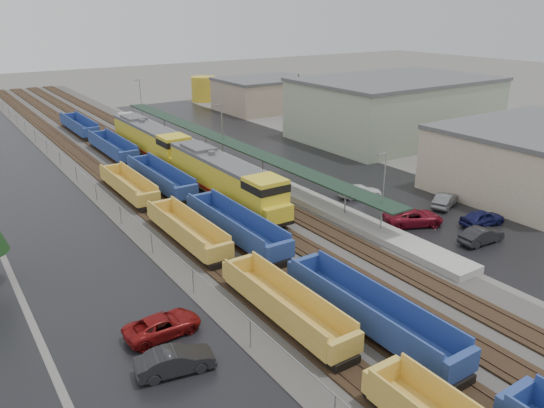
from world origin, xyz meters
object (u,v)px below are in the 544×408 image
Objects in this scene: parked_car_west_b at (175,361)px; parked_car_east_a at (481,236)px; well_string_blue at (193,200)px; locomotive_lead at (226,180)px; locomotive_trail at (151,141)px; parked_car_west_c at (163,325)px; parked_car_east_b at (413,217)px; parked_car_east_d at (482,218)px; parked_car_east_e at (445,200)px; parked_car_east_c at (361,191)px; well_string_yellow at (284,306)px; storage_tank at (204,89)px.

parked_car_west_b is 30.23m from parked_car_east_a.
well_string_blue is at bearing 42.83° from parked_car_east_a.
locomotive_lead is 4.89× the size of parked_car_east_a.
parked_car_west_c is (-15.44, -40.32, -1.93)m from locomotive_trail.
parked_car_east_d is (5.44, -3.79, -0.01)m from parked_car_east_b.
well_string_blue is at bearing -33.19° from parked_car_west_c.
parked_car_east_e is (6.66, 1.63, -0.05)m from parked_car_east_b.
parked_car_east_e reaches higher than parked_car_east_c.
parked_car_east_c is 8.99m from parked_car_east_e.
well_string_yellow reaches higher than parked_car_east_c.
locomotive_trail is at bearing 31.59° from parked_car_east_d.
locomotive_trail reaches higher than parked_car_east_d.
parked_car_west_c is at bearing 76.31° from parked_car_east_e.
parked_car_west_b is 0.80× the size of parked_car_east_b.
locomotive_trail is 38.52m from parked_car_east_b.
well_string_yellow is 16.06× the size of parked_car_west_b.
parked_car_east_d is (25.48, 3.01, -0.34)m from well_string_yellow.
parked_car_east_a is at bearing -155.14° from parked_car_east_c.
parked_car_west_c is 1.05× the size of parked_car_east_c.
parked_car_west_c is 27.73m from parked_car_east_b.
parked_car_east_d is (-10.89, -80.46, -1.92)m from storage_tank.
parked_car_east_a reaches higher than parked_car_west_c.
locomotive_lead is 67.39m from storage_tank.
parked_car_west_b is 34.02m from parked_car_east_d.
locomotive_trail is 0.22× the size of well_string_blue.
parked_car_east_d is at bearing -66.57° from locomotive_trail.
parked_car_east_b reaches higher than parked_car_east_a.
parked_car_west_b is (-16.31, -23.22, -1.88)m from locomotive_lead.
well_string_yellow is 15.38× the size of parked_car_east_c.
parked_car_east_e is at bearing -61.84° from locomotive_trail.
parked_car_west_b is at bearing -125.09° from locomotive_lead.
parked_car_east_e is at bearing -120.52° from parked_car_east_c.
locomotive_trail is 4.61× the size of parked_car_east_c.
well_string_yellow is 8.04m from parked_car_west_c.
parked_car_east_b is at bearing -102.03° from storage_tank.
well_string_blue is 22.52× the size of parked_car_east_a.
locomotive_trail reaches higher than well_string_yellow.
locomotive_lead is at bearing 85.84° from parked_car_east_c.
parked_car_east_c is at bearing 15.61° from parked_car_east_b.
well_string_yellow is at bearing -100.46° from locomotive_trail.
storage_tank is 0.95× the size of parked_car_east_b.
parked_car_east_b is 1.20× the size of parked_car_east_c.
parked_car_east_d is at bearing -51.86° from parked_car_east_a.
parked_car_east_c is (-0.58, 15.11, -0.05)m from parked_car_east_a.
storage_tank is 75.69m from parked_car_east_e.
well_string_yellow is 14.67× the size of parked_car_west_c.
storage_tank is at bearing 62.18° from well_string_blue.
parked_car_east_e is (4.81, 7.92, 0.01)m from parked_car_east_a.
locomotive_trail is 45.08m from parked_car_east_a.
well_string_yellow is 91.06m from storage_tank.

